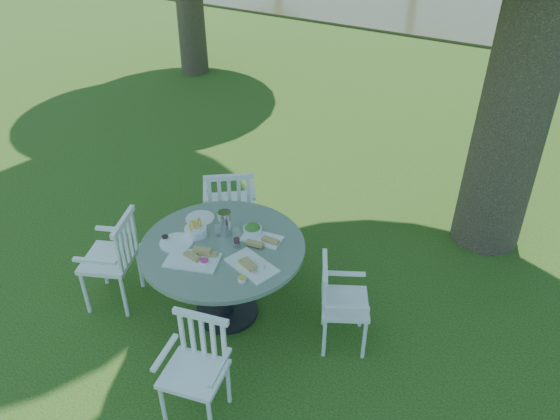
# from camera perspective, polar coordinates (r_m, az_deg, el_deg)

# --- Properties ---
(ground) EXTENTS (140.00, 140.00, 0.00)m
(ground) POSITION_cam_1_polar(r_m,az_deg,el_deg) (5.25, -1.13, -8.81)
(ground) COLOR #1A3B0C
(ground) RESTS_ON ground
(table) EXTENTS (1.39, 1.39, 0.77)m
(table) POSITION_cam_1_polar(r_m,az_deg,el_deg) (4.69, -5.93, -5.11)
(table) COLOR black
(table) RESTS_ON ground
(chair_ne) EXTENTS (0.54, 0.55, 0.82)m
(chair_ne) POSITION_cam_1_polar(r_m,az_deg,el_deg) (4.53, 5.80, -9.11)
(chair_ne) COLOR white
(chair_ne) RESTS_ON ground
(chair_nw) EXTENTS (0.65, 0.65, 0.95)m
(chair_nw) POSITION_cam_1_polar(r_m,az_deg,el_deg) (5.52, -5.26, 0.66)
(chair_nw) COLOR white
(chair_nw) RESTS_ON ground
(chair_sw) EXTENTS (0.58, 0.60, 0.92)m
(chair_sw) POSITION_cam_1_polar(r_m,az_deg,el_deg) (5.06, -16.63, -4.43)
(chair_sw) COLOR white
(chair_sw) RESTS_ON ground
(chair_se) EXTENTS (0.50, 0.48, 0.84)m
(chair_se) POSITION_cam_1_polar(r_m,az_deg,el_deg) (4.08, -8.55, -15.17)
(chair_se) COLOR white
(chair_se) RESTS_ON ground
(tableware) EXTENTS (1.13, 0.85, 0.23)m
(tableware) POSITION_cam_1_polar(r_m,az_deg,el_deg) (4.61, -6.47, -2.96)
(tableware) COLOR white
(tableware) RESTS_ON table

